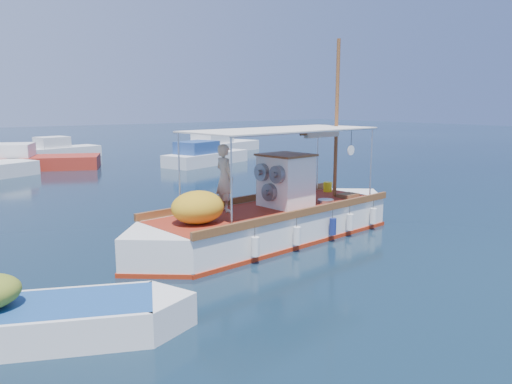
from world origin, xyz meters
TOP-DOWN VIEW (x-y plane):
  - ground at (0.00, 0.00)m, footprint 160.00×160.00m
  - fishing_caique at (-0.61, -0.78)m, footprint 10.33×3.49m
  - dinghy at (-8.09, -3.36)m, footprint 5.19×3.19m
  - bg_boat_n at (-2.99, 21.08)m, footprint 9.08×6.17m
  - bg_boat_ne at (7.38, 16.34)m, footprint 6.76×4.11m
  - bg_boat_e at (13.03, 23.22)m, footprint 7.80×4.64m
  - bg_boat_far_n at (0.96, 26.49)m, footprint 5.63×3.07m

SIDE VIEW (x-z plane):
  - ground at x=0.00m, z-range 0.00..0.00m
  - dinghy at x=-8.09m, z-range -0.41..0.99m
  - bg_boat_far_n at x=0.96m, z-range -0.41..1.39m
  - bg_boat_n at x=-2.99m, z-range -0.41..1.39m
  - bg_boat_e at x=13.03m, z-range -0.41..1.39m
  - bg_boat_ne at x=7.38m, z-range -0.41..1.39m
  - fishing_caique at x=-0.61m, z-range -2.60..3.73m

